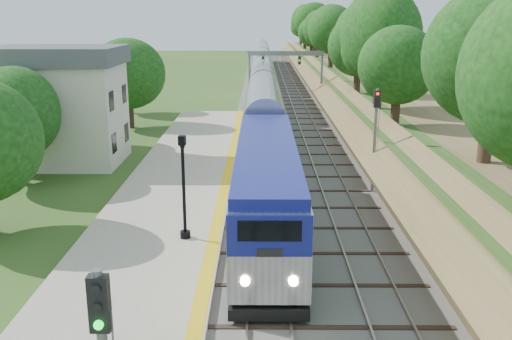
{
  "coord_description": "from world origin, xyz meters",
  "views": [
    {
      "loc": [
        -0.3,
        -8.64,
        10.01
      ],
      "look_at": [
        -0.5,
        17.81,
        2.8
      ],
      "focal_mm": 40.0,
      "sensor_mm": 36.0,
      "label": 1
    }
  ],
  "objects_px": {
    "station_building": "(60,105)",
    "signal_gantry": "(285,64)",
    "train": "(263,80)",
    "lamppost_far": "(184,193)",
    "signal_farside": "(375,130)"
  },
  "relations": [
    {
      "from": "station_building",
      "to": "signal_gantry",
      "type": "xyz_separation_m",
      "value": [
        16.47,
        24.99,
        0.73
      ]
    },
    {
      "from": "signal_gantry",
      "to": "train",
      "type": "height_order",
      "value": "signal_gantry"
    },
    {
      "from": "lamppost_far",
      "to": "signal_farside",
      "type": "bearing_deg",
      "value": 38.74
    },
    {
      "from": "lamppost_far",
      "to": "signal_gantry",
      "type": "bearing_deg",
      "value": 81.28
    },
    {
      "from": "train",
      "to": "lamppost_far",
      "type": "height_order",
      "value": "lamppost_far"
    },
    {
      "from": "train",
      "to": "signal_farside",
      "type": "xyz_separation_m",
      "value": [
        6.2,
        -39.97,
        1.64
      ]
    },
    {
      "from": "station_building",
      "to": "signal_farside",
      "type": "distance_m",
      "value": 21.37
    },
    {
      "from": "lamppost_far",
      "to": "station_building",
      "type": "bearing_deg",
      "value": 124.87
    },
    {
      "from": "lamppost_far",
      "to": "signal_farside",
      "type": "xyz_separation_m",
      "value": [
        9.84,
        7.9,
        1.29
      ]
    },
    {
      "from": "station_building",
      "to": "signal_gantry",
      "type": "distance_m",
      "value": 29.94
    },
    {
      "from": "lamppost_far",
      "to": "train",
      "type": "bearing_deg",
      "value": 85.65
    },
    {
      "from": "signal_gantry",
      "to": "lamppost_far",
      "type": "bearing_deg",
      "value": -98.72
    },
    {
      "from": "station_building",
      "to": "lamppost_far",
      "type": "height_order",
      "value": "station_building"
    },
    {
      "from": "station_building",
      "to": "signal_farside",
      "type": "relative_size",
      "value": 1.45
    },
    {
      "from": "signal_gantry",
      "to": "lamppost_far",
      "type": "distance_m",
      "value": 40.39
    }
  ]
}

